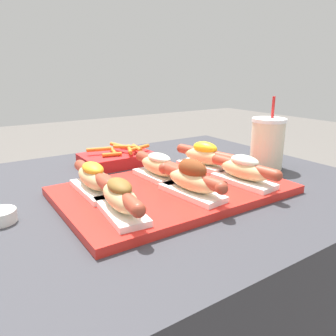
{
  "coord_description": "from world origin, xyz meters",
  "views": [
    {
      "loc": [
        -0.41,
        -0.67,
        1.0
      ],
      "look_at": [
        -0.0,
        -0.07,
        0.79
      ],
      "focal_mm": 35.0,
      "sensor_mm": 36.0,
      "label": 1
    }
  ],
  "objects_px": {
    "hot_dog_2": "(244,170)",
    "drink_cup": "(267,143)",
    "hot_dog_0": "(120,197)",
    "fries_basket": "(117,158)",
    "hot_dog_3": "(93,178)",
    "serving_tray": "(173,190)",
    "sauce_bowl": "(0,216)",
    "hot_dog_4": "(159,166)",
    "hot_dog_5": "(205,156)",
    "hot_dog_1": "(190,180)"
  },
  "relations": [
    {
      "from": "serving_tray",
      "to": "hot_dog_4",
      "type": "bearing_deg",
      "value": 86.5
    },
    {
      "from": "hot_dog_4",
      "to": "drink_cup",
      "type": "xyz_separation_m",
      "value": [
        0.34,
        -0.04,
        0.02
      ]
    },
    {
      "from": "sauce_bowl",
      "to": "hot_dog_0",
      "type": "bearing_deg",
      "value": -33.84
    },
    {
      "from": "hot_dog_2",
      "to": "drink_cup",
      "type": "distance_m",
      "value": 0.22
    },
    {
      "from": "hot_dog_3",
      "to": "hot_dog_4",
      "type": "relative_size",
      "value": 1.0
    },
    {
      "from": "hot_dog_5",
      "to": "drink_cup",
      "type": "xyz_separation_m",
      "value": [
        0.19,
        -0.05,
        0.02
      ]
    },
    {
      "from": "hot_dog_2",
      "to": "sauce_bowl",
      "type": "distance_m",
      "value": 0.52
    },
    {
      "from": "fries_basket",
      "to": "sauce_bowl",
      "type": "bearing_deg",
      "value": -146.15
    },
    {
      "from": "hot_dog_2",
      "to": "hot_dog_3",
      "type": "height_order",
      "value": "hot_dog_2"
    },
    {
      "from": "hot_dog_0",
      "to": "hot_dog_1",
      "type": "relative_size",
      "value": 1.0
    },
    {
      "from": "hot_dog_2",
      "to": "hot_dog_4",
      "type": "relative_size",
      "value": 1.0
    },
    {
      "from": "hot_dog_4",
      "to": "hot_dog_0",
      "type": "bearing_deg",
      "value": -141.93
    },
    {
      "from": "hot_dog_4",
      "to": "hot_dog_5",
      "type": "relative_size",
      "value": 1.02
    },
    {
      "from": "hot_dog_0",
      "to": "fries_basket",
      "type": "relative_size",
      "value": 0.96
    },
    {
      "from": "drink_cup",
      "to": "serving_tray",
      "type": "bearing_deg",
      "value": -175.94
    },
    {
      "from": "hot_dog_2",
      "to": "hot_dog_3",
      "type": "xyz_separation_m",
      "value": [
        -0.32,
        0.14,
        -0.0
      ]
    },
    {
      "from": "hot_dog_4",
      "to": "hot_dog_5",
      "type": "xyz_separation_m",
      "value": [
        0.15,
        0.01,
        0.0
      ]
    },
    {
      "from": "hot_dog_1",
      "to": "fries_basket",
      "type": "height_order",
      "value": "hot_dog_1"
    },
    {
      "from": "hot_dog_1",
      "to": "hot_dog_5",
      "type": "relative_size",
      "value": 1.01
    },
    {
      "from": "fries_basket",
      "to": "drink_cup",
      "type": "bearing_deg",
      "value": -37.96
    },
    {
      "from": "hot_dog_3",
      "to": "sauce_bowl",
      "type": "bearing_deg",
      "value": -177.89
    },
    {
      "from": "hot_dog_0",
      "to": "fries_basket",
      "type": "distance_m",
      "value": 0.4
    },
    {
      "from": "hot_dog_0",
      "to": "hot_dog_2",
      "type": "bearing_deg",
      "value": -1.06
    },
    {
      "from": "serving_tray",
      "to": "hot_dog_3",
      "type": "xyz_separation_m",
      "value": [
        -0.16,
        0.07,
        0.04
      ]
    },
    {
      "from": "serving_tray",
      "to": "drink_cup",
      "type": "relative_size",
      "value": 2.49
    },
    {
      "from": "hot_dog_2",
      "to": "drink_cup",
      "type": "xyz_separation_m",
      "value": [
        0.19,
        0.1,
        0.02
      ]
    },
    {
      "from": "hot_dog_2",
      "to": "sauce_bowl",
      "type": "relative_size",
      "value": 3.33
    },
    {
      "from": "fries_basket",
      "to": "hot_dog_1",
      "type": "bearing_deg",
      "value": -89.95
    },
    {
      "from": "hot_dog_4",
      "to": "drink_cup",
      "type": "height_order",
      "value": "drink_cup"
    },
    {
      "from": "hot_dog_2",
      "to": "fries_basket",
      "type": "relative_size",
      "value": 0.96
    },
    {
      "from": "sauce_bowl",
      "to": "fries_basket",
      "type": "xyz_separation_m",
      "value": [
        0.35,
        0.24,
        0.01
      ]
    },
    {
      "from": "hot_dog_1",
      "to": "hot_dog_0",
      "type": "bearing_deg",
      "value": -179.52
    },
    {
      "from": "hot_dog_5",
      "to": "hot_dog_0",
      "type": "bearing_deg",
      "value": -156.03
    },
    {
      "from": "hot_dog_2",
      "to": "hot_dog_4",
      "type": "xyz_separation_m",
      "value": [
        -0.15,
        0.14,
        -0.0
      ]
    },
    {
      "from": "serving_tray",
      "to": "fries_basket",
      "type": "xyz_separation_m",
      "value": [
        -0.0,
        0.3,
        0.01
      ]
    },
    {
      "from": "hot_dog_5",
      "to": "sauce_bowl",
      "type": "xyz_separation_m",
      "value": [
        -0.51,
        -0.02,
        -0.04
      ]
    },
    {
      "from": "serving_tray",
      "to": "hot_dog_1",
      "type": "height_order",
      "value": "hot_dog_1"
    },
    {
      "from": "sauce_bowl",
      "to": "hot_dog_3",
      "type": "bearing_deg",
      "value": 2.11
    },
    {
      "from": "sauce_bowl",
      "to": "hot_dog_2",
      "type": "bearing_deg",
      "value": -14.69
    },
    {
      "from": "sauce_bowl",
      "to": "fries_basket",
      "type": "bearing_deg",
      "value": 33.85
    },
    {
      "from": "hot_dog_2",
      "to": "drink_cup",
      "type": "height_order",
      "value": "drink_cup"
    },
    {
      "from": "sauce_bowl",
      "to": "drink_cup",
      "type": "bearing_deg",
      "value": -2.81
    },
    {
      "from": "serving_tray",
      "to": "hot_dog_3",
      "type": "bearing_deg",
      "value": 158.13
    },
    {
      "from": "hot_dog_1",
      "to": "serving_tray",
      "type": "bearing_deg",
      "value": 89.17
    },
    {
      "from": "hot_dog_2",
      "to": "fries_basket",
      "type": "distance_m",
      "value": 0.4
    },
    {
      "from": "hot_dog_0",
      "to": "drink_cup",
      "type": "xyz_separation_m",
      "value": [
        0.51,
        0.09,
        0.02
      ]
    },
    {
      "from": "hot_dog_0",
      "to": "hot_dog_5",
      "type": "distance_m",
      "value": 0.35
    },
    {
      "from": "sauce_bowl",
      "to": "hot_dog_5",
      "type": "bearing_deg",
      "value": 1.83
    },
    {
      "from": "sauce_bowl",
      "to": "fries_basket",
      "type": "height_order",
      "value": "fries_basket"
    },
    {
      "from": "hot_dog_4",
      "to": "fries_basket",
      "type": "xyz_separation_m",
      "value": [
        -0.01,
        0.23,
        -0.03
      ]
    }
  ]
}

